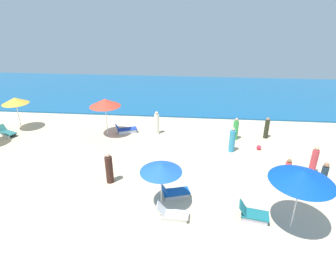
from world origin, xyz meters
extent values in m
cube|color=#17578A|center=(0.00, 22.41, 0.06)|extent=(60.00, 15.18, 0.12)
cylinder|color=silver|center=(-2.36, 10.90, 1.10)|extent=(0.05, 0.05, 2.20)
cone|color=red|center=(-2.36, 10.90, 2.46)|extent=(2.14, 2.14, 0.52)
cube|color=silver|center=(-0.98, 11.23, 0.12)|extent=(1.18, 0.53, 0.24)
cube|color=silver|center=(-1.17, 11.69, 0.12)|extent=(1.18, 0.53, 0.24)
cube|color=#1D3DA3|center=(-1.07, 11.46, 0.27)|extent=(1.52, 1.09, 0.06)
cube|color=#1D3DA3|center=(-1.67, 11.21, 0.48)|extent=(0.53, 0.65, 0.43)
cylinder|color=silver|center=(-9.20, 11.34, 1.01)|extent=(0.05, 0.05, 2.02)
cone|color=gold|center=(-9.20, 11.34, 2.25)|extent=(1.83, 1.83, 0.45)
cube|color=silver|center=(-9.54, 9.88, 0.11)|extent=(1.13, 0.52, 0.23)
cube|color=silver|center=(-9.34, 10.34, 0.11)|extent=(1.13, 0.52, 0.23)
cube|color=#26666A|center=(-9.44, 10.11, 0.26)|extent=(1.48, 1.08, 0.06)
cube|color=#26666A|center=(-10.02, 10.36, 0.47)|extent=(0.60, 0.68, 0.45)
cylinder|color=silver|center=(2.36, 3.65, 0.93)|extent=(0.05, 0.05, 1.86)
cone|color=blue|center=(2.36, 3.65, 2.05)|extent=(1.84, 1.84, 0.38)
cube|color=silver|center=(2.99, 2.68, 0.10)|extent=(1.10, 0.08, 0.19)
cube|color=silver|center=(3.01, 3.17, 0.10)|extent=(1.10, 0.08, 0.19)
cube|color=silver|center=(3.00, 2.92, 0.22)|extent=(1.24, 0.62, 0.06)
cube|color=silver|center=(2.44, 2.94, 0.46)|extent=(0.40, 0.56, 0.50)
cube|color=silver|center=(3.06, 4.22, 0.10)|extent=(1.10, 0.38, 0.21)
cube|color=silver|center=(2.91, 4.70, 0.10)|extent=(1.10, 0.38, 0.21)
cube|color=#1552A3|center=(2.99, 4.46, 0.24)|extent=(1.39, 0.95, 0.06)
cube|color=#1552A3|center=(2.43, 4.28, 0.48)|extent=(0.48, 0.64, 0.51)
cylinder|color=silver|center=(7.77, 2.82, 1.14)|extent=(0.05, 0.05, 2.29)
cone|color=blue|center=(7.77, 2.82, 2.53)|extent=(2.40, 2.40, 0.48)
cube|color=silver|center=(6.36, 2.93, 0.11)|extent=(1.01, 0.23, 0.22)
cube|color=silver|center=(6.47, 3.49, 0.11)|extent=(1.01, 0.23, 0.22)
cube|color=#1A696F|center=(6.42, 3.21, 0.25)|extent=(1.24, 0.87, 0.06)
cube|color=#1A696F|center=(5.91, 3.31, 0.47)|extent=(0.46, 0.69, 0.47)
cylinder|color=#1F3140|center=(10.13, 5.67, 0.65)|extent=(0.43, 0.43, 1.29)
sphere|color=#94684A|center=(10.13, 5.67, 1.40)|extent=(0.24, 0.24, 0.24)
cylinder|color=#2A2E1D|center=(8.80, 11.51, 0.65)|extent=(0.44, 0.44, 1.31)
sphere|color=#9C704F|center=(8.80, 11.51, 1.41)|extent=(0.23, 0.23, 0.23)
cylinder|color=#DC3F42|center=(8.38, 5.68, 0.72)|extent=(0.39, 0.39, 1.44)
sphere|color=#976A42|center=(8.38, 5.68, 1.53)|extent=(0.20, 0.20, 0.20)
cylinder|color=#D23F48|center=(10.21, 7.08, 0.73)|extent=(0.35, 0.35, 1.46)
sphere|color=tan|center=(10.21, 7.08, 1.55)|extent=(0.21, 0.21, 0.21)
cylinder|color=green|center=(6.63, 11.08, 0.69)|extent=(0.46, 0.46, 1.37)
sphere|color=tan|center=(6.63, 11.08, 1.47)|extent=(0.22, 0.22, 0.22)
cylinder|color=teal|center=(6.17, 9.28, 0.72)|extent=(0.43, 0.43, 1.44)
sphere|color=beige|center=(6.17, 9.28, 1.53)|extent=(0.21, 0.21, 0.21)
cylinder|color=white|center=(1.11, 11.50, 0.74)|extent=(0.43, 0.43, 1.47)
sphere|color=beige|center=(1.11, 11.50, 1.58)|extent=(0.24, 0.24, 0.24)
cylinder|color=#381F19|center=(-0.51, 5.30, 0.74)|extent=(0.54, 0.54, 1.48)
sphere|color=tan|center=(-0.51, 5.30, 1.57)|extent=(0.21, 0.21, 0.21)
sphere|color=#F12A44|center=(7.96, 9.67, 0.15)|extent=(0.30, 0.30, 0.30)
camera|label=1|loc=(3.58, -6.02, 8.14)|focal=28.54mm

